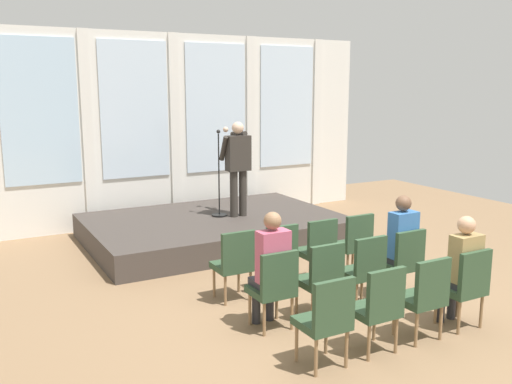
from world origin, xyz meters
name	(u,v)px	position (x,y,z in m)	size (l,w,h in m)	color
ground_plane	(350,318)	(0.00, 0.00, 0.00)	(14.85, 14.85, 0.00)	#846647
rear_partition	(179,126)	(0.05, 5.70, 1.93)	(8.59, 0.14, 3.75)	silver
stage_platform	(214,228)	(0.00, 3.92, 0.21)	(4.35, 2.97, 0.42)	#3F3833
speaker	(238,162)	(0.42, 3.80, 1.40)	(0.51, 0.69, 1.69)	#332D28
mic_stand	(219,198)	(0.13, 3.96, 0.76)	(0.28, 0.28, 1.56)	black
chair_r0_c0	(235,261)	(-0.96, 1.15, 0.53)	(0.46, 0.44, 0.94)	olive
chair_r0_c1	(278,254)	(-0.32, 1.15, 0.53)	(0.46, 0.44, 0.94)	olive
chair_r0_c2	(318,247)	(0.32, 1.15, 0.53)	(0.46, 0.44, 0.94)	olive
chair_r0_c3	(354,241)	(0.96, 1.15, 0.53)	(0.46, 0.44, 0.94)	olive
chair_r1_c0	(274,285)	(-0.96, 0.16, 0.53)	(0.46, 0.44, 0.94)	olive
audience_r1_c0	(271,264)	(-0.96, 0.24, 0.75)	(0.36, 0.39, 1.36)	#2D2D33
chair_r1_c1	(321,276)	(-0.32, 0.16, 0.53)	(0.46, 0.44, 0.94)	olive
chair_r1_c2	(364,267)	(0.32, 0.16, 0.53)	(0.46, 0.44, 0.94)	olive
chair_r1_c3	(403,260)	(0.96, 0.16, 0.53)	(0.46, 0.44, 0.94)	olive
audience_r1_c3	(400,242)	(0.96, 0.24, 0.76)	(0.36, 0.39, 1.37)	#2D2D33
chair_r2_c0	(327,317)	(-0.96, -0.84, 0.53)	(0.46, 0.44, 0.94)	olive
chair_r2_c1	(378,304)	(-0.32, -0.84, 0.53)	(0.46, 0.44, 0.94)	olive
chair_r2_c2	(424,293)	(0.32, -0.84, 0.53)	(0.46, 0.44, 0.94)	olive
chair_r2_c3	(466,284)	(0.96, -0.84, 0.53)	(0.46, 0.44, 0.94)	olive
audience_r2_c3	(461,265)	(0.96, -0.76, 0.73)	(0.36, 0.39, 1.31)	#2D2D33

